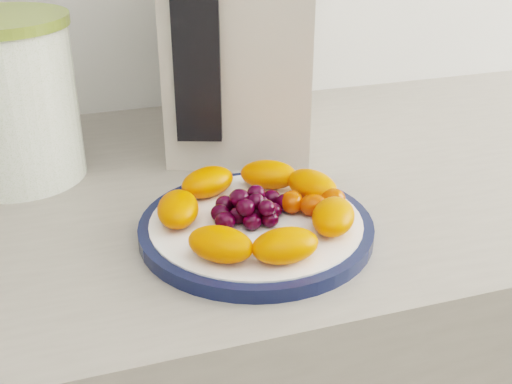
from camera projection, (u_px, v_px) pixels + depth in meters
name	position (u px, v px, depth m)	size (l,w,h in m)	color
plate_rim	(256.00, 228.00, 0.67)	(0.25, 0.25, 0.01)	#101838
plate_face	(256.00, 227.00, 0.67)	(0.22, 0.22, 0.02)	white
canister	(11.00, 105.00, 0.76)	(0.16, 0.16, 0.19)	#527120
appliance_body	(240.00, 23.00, 0.86)	(0.18, 0.26, 0.32)	beige
appliance_panel	(196.00, 44.00, 0.74)	(0.05, 0.02, 0.24)	black
fruit_plate	(262.00, 206.00, 0.67)	(0.21, 0.21, 0.03)	#F04D00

